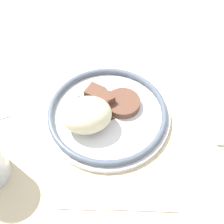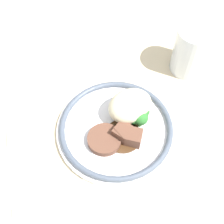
# 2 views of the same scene
# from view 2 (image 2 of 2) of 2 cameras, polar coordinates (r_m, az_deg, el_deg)

# --- Properties ---
(ground_plane) EXTENTS (8.00, 8.00, 0.00)m
(ground_plane) POSITION_cam_2_polar(r_m,az_deg,el_deg) (0.71, -1.86, -4.43)
(ground_plane) COLOR tan
(dining_table) EXTENTS (1.11, 1.18, 0.05)m
(dining_table) POSITION_cam_2_polar(r_m,az_deg,el_deg) (0.68, -1.92, -3.49)
(dining_table) COLOR beige
(dining_table) RESTS_ON ground
(napkin) EXTENTS (0.15, 0.13, 0.00)m
(napkin) POSITION_cam_2_polar(r_m,az_deg,el_deg) (0.64, -16.44, -10.43)
(napkin) COLOR white
(napkin) RESTS_ON dining_table
(plate) EXTENTS (0.25, 0.25, 0.08)m
(plate) POSITION_cam_2_polar(r_m,az_deg,el_deg) (0.64, 1.75, -1.99)
(plate) COLOR white
(plate) RESTS_ON dining_table
(juice_glass) EXTENTS (0.08, 0.08, 0.12)m
(juice_glass) POSITION_cam_2_polar(r_m,az_deg,el_deg) (0.74, 14.35, 10.67)
(juice_glass) COLOR #F4AD19
(juice_glass) RESTS_ON dining_table
(fork) EXTENTS (0.06, 0.19, 0.00)m
(fork) POSITION_cam_2_polar(r_m,az_deg,el_deg) (0.65, -17.83, -8.41)
(fork) COLOR silver
(fork) RESTS_ON napkin
(knife) EXTENTS (0.21, 0.05, 0.00)m
(knife) POSITION_cam_2_polar(r_m,az_deg,el_deg) (0.76, -3.55, 8.28)
(knife) COLOR silver
(knife) RESTS_ON dining_table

